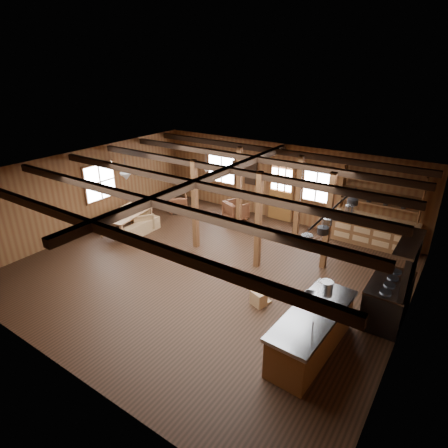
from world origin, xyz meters
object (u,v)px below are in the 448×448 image
at_px(dining_table, 128,221).
at_px(armchair_c, 143,220).
at_px(armchair_b, 236,210).
at_px(armchair_a, 178,204).
at_px(kitchen_island, 312,332).
at_px(commercial_range, 391,294).

relative_size(dining_table, armchair_c, 2.58).
bearing_deg(armchair_b, armchair_a, 39.73).
xyz_separation_m(kitchen_island, dining_table, (-7.50, 2.02, -0.15)).
bearing_deg(commercial_range, armchair_b, 153.69).
relative_size(commercial_range, dining_table, 1.08).
bearing_deg(armchair_a, armchair_b, 153.10).
height_order(armchair_a, armchair_c, armchair_c).
height_order(kitchen_island, armchair_b, kitchen_island).
distance_m(dining_table, armchair_a, 2.33).
height_order(dining_table, armchair_c, armchair_c).
distance_m(kitchen_island, commercial_range, 2.26).
bearing_deg(dining_table, armchair_c, -52.91).
relative_size(armchair_a, armchair_c, 0.98).
bearing_deg(armchair_a, commercial_range, 121.89).
relative_size(dining_table, armchair_b, 2.43).
distance_m(commercial_range, dining_table, 8.55).
relative_size(kitchen_island, armchair_a, 3.58).
relative_size(commercial_range, armchair_c, 2.78).
relative_size(kitchen_island, dining_table, 1.36).
relative_size(kitchen_island, commercial_range, 1.26).
relative_size(kitchen_island, armchair_b, 3.30).
height_order(kitchen_island, dining_table, kitchen_island).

